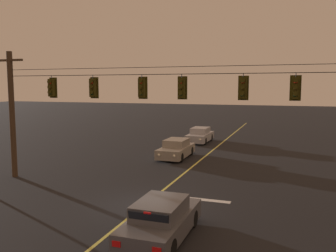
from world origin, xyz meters
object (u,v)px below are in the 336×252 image
(traffic_light_left_inner, at_px, (93,88))
(car_oncoming_trailing, at_px, (200,135))
(traffic_light_right_inner, at_px, (181,88))
(traffic_light_far_right, at_px, (295,88))
(car_oncoming_lead, at_px, (176,149))
(traffic_light_leftmost, at_px, (51,88))
(car_waiting_near_lane, at_px, (161,220))
(traffic_light_rightmost, at_px, (243,88))
(traffic_light_centre, at_px, (142,88))

(traffic_light_left_inner, relative_size, car_oncoming_trailing, 0.28)
(traffic_light_right_inner, height_order, traffic_light_far_right, same)
(traffic_light_far_right, height_order, car_oncoming_lead, traffic_light_far_right)
(traffic_light_leftmost, bearing_deg, traffic_light_right_inner, 0.00)
(traffic_light_left_inner, xyz_separation_m, car_oncoming_lead, (1.88, 8.53, -4.59))
(car_waiting_near_lane, bearing_deg, traffic_light_left_inner, 137.61)
(traffic_light_rightmost, xyz_separation_m, car_waiting_near_lane, (-2.05, -5.24, -4.59))
(traffic_light_rightmost, height_order, traffic_light_far_right, same)
(car_waiting_near_lane, height_order, car_oncoming_trailing, same)
(traffic_light_centre, bearing_deg, car_oncoming_lead, 96.11)
(traffic_light_far_right, bearing_deg, traffic_light_rightmost, 180.00)
(traffic_light_centre, bearing_deg, car_waiting_near_lane, -60.64)
(traffic_light_leftmost, bearing_deg, car_oncoming_trailing, 75.22)
(traffic_light_left_inner, distance_m, traffic_light_far_right, 10.05)
(traffic_light_right_inner, bearing_deg, traffic_light_rightmost, 0.00)
(traffic_light_centre, relative_size, car_oncoming_trailing, 0.28)
(traffic_light_leftmost, xyz_separation_m, traffic_light_rightmost, (10.39, 0.00, 0.00))
(traffic_light_leftmost, bearing_deg, traffic_light_rightmost, 0.00)
(traffic_light_rightmost, relative_size, car_oncoming_trailing, 0.28)
(traffic_light_left_inner, relative_size, traffic_light_centre, 1.00)
(traffic_light_left_inner, relative_size, traffic_light_rightmost, 1.00)
(traffic_light_leftmost, distance_m, car_oncoming_lead, 10.67)
(car_waiting_near_lane, bearing_deg, traffic_light_far_right, 50.57)
(traffic_light_far_right, bearing_deg, traffic_light_leftmost, 180.00)
(traffic_light_centre, bearing_deg, traffic_light_right_inner, 0.00)
(traffic_light_left_inner, distance_m, car_oncoming_lead, 9.87)
(traffic_light_left_inner, relative_size, car_oncoming_lead, 0.28)
(traffic_light_centre, distance_m, traffic_light_rightmost, 5.00)
(traffic_light_far_right, bearing_deg, traffic_light_centre, 180.00)
(traffic_light_left_inner, bearing_deg, traffic_light_centre, 0.00)
(traffic_light_centre, height_order, car_oncoming_trailing, traffic_light_centre)
(traffic_light_centre, bearing_deg, traffic_light_rightmost, 0.00)
(traffic_light_left_inner, height_order, traffic_light_centre, same)
(traffic_light_left_inner, height_order, traffic_light_right_inner, same)
(car_waiting_near_lane, distance_m, car_oncoming_trailing, 22.06)
(traffic_light_rightmost, bearing_deg, traffic_light_leftmost, 180.00)
(traffic_light_left_inner, distance_m, traffic_light_centre, 2.79)
(traffic_light_leftmost, bearing_deg, traffic_light_centre, 0.00)
(traffic_light_right_inner, bearing_deg, car_oncoming_trailing, 100.75)
(traffic_light_left_inner, distance_m, traffic_light_rightmost, 7.79)
(traffic_light_rightmost, xyz_separation_m, traffic_light_far_right, (2.25, 0.00, 0.00))
(car_oncoming_trailing, bearing_deg, traffic_light_left_inner, -96.06)
(traffic_light_right_inner, distance_m, car_oncoming_lead, 10.14)
(traffic_light_leftmost, bearing_deg, car_oncoming_lead, 62.33)
(traffic_light_far_right, bearing_deg, traffic_light_right_inner, 180.00)
(traffic_light_far_right, bearing_deg, car_oncoming_trailing, 116.76)
(traffic_light_centre, distance_m, car_waiting_near_lane, 7.56)
(traffic_light_left_inner, bearing_deg, traffic_light_far_right, 0.00)
(traffic_light_rightmost, bearing_deg, traffic_light_right_inner, 180.00)
(car_waiting_near_lane, bearing_deg, car_oncoming_trailing, 100.43)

